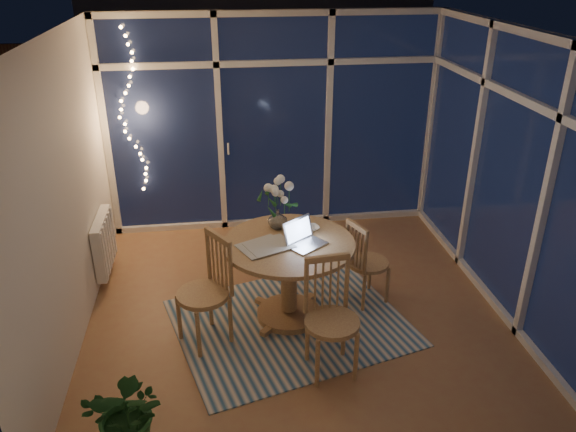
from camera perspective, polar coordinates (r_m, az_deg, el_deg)
The scene contains 25 objects.
floor at distance 5.58m, azimuth 1.05°, elevation -9.44°, with size 4.00×4.00×0.00m, color #976042.
ceiling at distance 4.62m, azimuth 1.32°, elevation 18.08°, with size 4.00×4.00×0.00m, color white.
wall_back at distance 6.83m, azimuth -1.42°, elevation 9.35°, with size 4.00×0.04×2.60m, color silver.
wall_front at distance 3.23m, azimuth 6.67°, elevation -10.55°, with size 4.00×0.04×2.60m, color silver.
wall_left at distance 5.07m, azimuth -21.80°, elevation 1.62°, with size 0.04×4.00×2.60m, color silver.
wall_right at distance 5.60m, azimuth 21.87°, elevation 3.83°, with size 0.04×4.00×2.60m, color silver.
window_wall_back at distance 6.79m, azimuth -1.38°, elevation 9.26°, with size 4.00×0.10×2.60m, color silver.
window_wall_right at distance 5.58m, azimuth 21.51°, elevation 3.82°, with size 0.10×4.00×2.60m, color silver.
radiator at distance 6.22m, azimuth -18.21°, elevation -2.61°, with size 0.10×0.70×0.58m, color white.
fairy_lights at distance 6.68m, azimuth -15.75°, elevation 10.06°, with size 0.24×0.10×1.85m, color #F6AE62, non-canonical shape.
garden_patio at distance 10.14m, azimuth -0.42°, elevation 6.72°, with size 12.00×6.00×0.10m, color black.
garden_fence at distance 10.31m, azimuth -3.63°, elevation 12.54°, with size 11.00×0.08×1.80m, color #3D1F16.
neighbour_roof at distance 13.10m, azimuth -3.48°, elevation 21.05°, with size 7.00×3.00×2.20m, color #363741.
garden_shrubs at distance 8.38m, azimuth -7.91°, elevation 6.10°, with size 0.90×0.90×0.90m, color black.
rug at distance 5.39m, azimuth 0.24°, elevation -10.78°, with size 2.06×1.65×0.01m, color beige.
dining_table at distance 5.25m, azimuth 0.09°, elevation -6.60°, with size 1.20×1.20×0.82m, color #925D42.
chair_left at distance 4.94m, azimuth -8.67°, elevation -7.65°, with size 0.48×0.48×1.04m, color #925D42.
chair_right at distance 5.53m, azimuth 8.17°, elevation -4.54°, with size 0.42×0.42×0.90m, color #925D42.
chair_front at distance 4.58m, azimuth 4.51°, elevation -10.49°, with size 0.47×0.47×1.02m, color #925D42.
laptop at distance 4.93m, azimuth 1.97°, elevation -1.79°, with size 0.33×0.28×0.24m, color silver, non-canonical shape.
flower_vase at distance 5.25m, azimuth -1.05°, elevation -0.20°, with size 0.20×0.20×0.21m, color silver.
bowl at distance 5.26m, azimuth 2.39°, elevation -1.21°, with size 0.15×0.15×0.04m, color white.
newspapers at distance 4.96m, azimuth -2.34°, elevation -3.10°, with size 0.39×0.30×0.02m, color beige.
phone at distance 5.04m, azimuth 0.88°, elevation -2.64°, with size 0.11×0.06×0.01m, color black.
potted_plant at distance 4.07m, azimuth -15.72°, elevation -19.41°, with size 0.54×0.47×0.76m, color #1B4D20.
Camera 1 is at (-0.71, -4.52, 3.19)m, focal length 35.00 mm.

